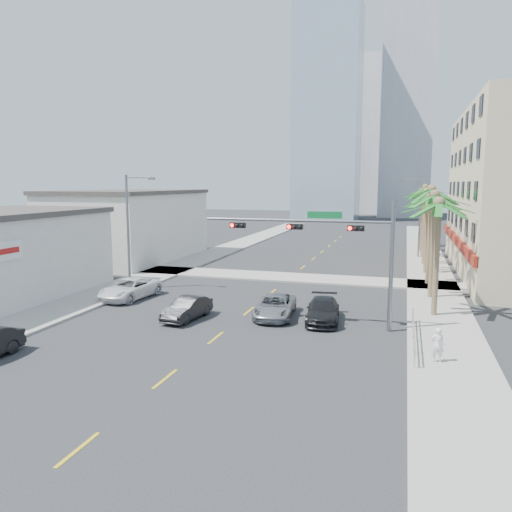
{
  "coord_description": "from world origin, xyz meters",
  "views": [
    {
      "loc": [
        9.63,
        -20.49,
        8.36
      ],
      "look_at": [
        0.11,
        11.3,
        3.5
      ],
      "focal_mm": 35.0,
      "sensor_mm": 36.0,
      "label": 1
    }
  ],
  "objects": [
    {
      "name": "ground",
      "position": [
        0.0,
        0.0,
        0.0
      ],
      "size": [
        260.0,
        260.0,
        0.0
      ],
      "primitive_type": "plane",
      "color": "#262628",
      "rests_on": "ground"
    },
    {
      "name": "sidewalk_right",
      "position": [
        12.0,
        20.0,
        0.07
      ],
      "size": [
        4.0,
        120.0,
        0.15
      ],
      "primitive_type": "cube",
      "color": "gray",
      "rests_on": "ground"
    },
    {
      "name": "sidewalk_left",
      "position": [
        -12.0,
        20.0,
        0.07
      ],
      "size": [
        4.0,
        120.0,
        0.15
      ],
      "primitive_type": "cube",
      "color": "gray",
      "rests_on": "ground"
    },
    {
      "name": "sidewalk_cross",
      "position": [
        0.0,
        22.0,
        0.07
      ],
      "size": [
        80.0,
        4.0,
        0.15
      ],
      "primitive_type": "cube",
      "color": "gray",
      "rests_on": "ground"
    },
    {
      "name": "building_left_far",
      "position": [
        -19.5,
        28.0,
        3.6
      ],
      "size": [
        11.0,
        18.0,
        7.2
      ],
      "primitive_type": "cube",
      "color": "beige",
      "rests_on": "ground"
    },
    {
      "name": "tower_far_left",
      "position": [
        -8.0,
        95.0,
        24.0
      ],
      "size": [
        14.0,
        14.0,
        48.0
      ],
      "primitive_type": "cube",
      "color": "#99B2C6",
      "rests_on": "ground"
    },
    {
      "name": "tower_far_right",
      "position": [
        9.0,
        110.0,
        30.0
      ],
      "size": [
        12.0,
        12.0,
        60.0
      ],
      "primitive_type": "cube",
      "color": "#ADADB2",
      "rests_on": "ground"
    },
    {
      "name": "tower_far_center",
      "position": [
        -3.0,
        125.0,
        21.0
      ],
      "size": [
        16.0,
        16.0,
        42.0
      ],
      "primitive_type": "cube",
      "color": "#ADADB2",
      "rests_on": "ground"
    },
    {
      "name": "traffic_signal_mast",
      "position": [
        5.78,
        7.95,
        5.06
      ],
      "size": [
        11.12,
        0.54,
        7.2
      ],
      "color": "slate",
      "rests_on": "ground"
    },
    {
      "name": "palm_tree_0",
      "position": [
        11.6,
        12.0,
        7.08
      ],
      "size": [
        4.8,
        4.8,
        7.8
      ],
      "color": "brown",
      "rests_on": "ground"
    },
    {
      "name": "palm_tree_1",
      "position": [
        11.6,
        17.2,
        7.43
      ],
      "size": [
        4.8,
        4.8,
        8.16
      ],
      "color": "brown",
      "rests_on": "ground"
    },
    {
      "name": "palm_tree_2",
      "position": [
        11.6,
        22.4,
        7.78
      ],
      "size": [
        4.8,
        4.8,
        8.52
      ],
      "color": "brown",
      "rests_on": "ground"
    },
    {
      "name": "palm_tree_3",
      "position": [
        11.6,
        27.6,
        7.08
      ],
      "size": [
        4.8,
        4.8,
        7.8
      ],
      "color": "brown",
      "rests_on": "ground"
    },
    {
      "name": "palm_tree_4",
      "position": [
        11.6,
        32.8,
        7.43
      ],
      "size": [
        4.8,
        4.8,
        8.16
      ],
      "color": "brown",
      "rests_on": "ground"
    },
    {
      "name": "palm_tree_5",
      "position": [
        11.6,
        38.0,
        7.78
      ],
      "size": [
        4.8,
        4.8,
        8.52
      ],
      "color": "brown",
      "rests_on": "ground"
    },
    {
      "name": "palm_tree_6",
      "position": [
        11.6,
        43.2,
        7.08
      ],
      "size": [
        4.8,
        4.8,
        7.8
      ],
      "color": "brown",
      "rests_on": "ground"
    },
    {
      "name": "palm_tree_7",
      "position": [
        11.6,
        48.4,
        7.43
      ],
      "size": [
        4.8,
        4.8,
        8.16
      ],
      "color": "brown",
      "rests_on": "ground"
    },
    {
      "name": "streetlight_left",
      "position": [
        -11.0,
        14.0,
        5.06
      ],
      "size": [
        2.55,
        0.25,
        9.0
      ],
      "color": "slate",
      "rests_on": "ground"
    },
    {
      "name": "streetlight_right",
      "position": [
        11.0,
        38.0,
        5.06
      ],
      "size": [
        2.55,
        0.25,
        9.0
      ],
      "color": "slate",
      "rests_on": "ground"
    },
    {
      "name": "guardrail",
      "position": [
        10.3,
        6.0,
        0.67
      ],
      "size": [
        0.08,
        8.08,
        1.0
      ],
      "color": "silver",
      "rests_on": "ground"
    },
    {
      "name": "car_parked_far",
      "position": [
        -9.4,
        10.97,
        0.74
      ],
      "size": [
        3.03,
        5.56,
        1.48
      ],
      "primitive_type": "imported",
      "rotation": [
        0.0,
        0.0,
        -0.11
      ],
      "color": "white",
      "rests_on": "ground"
    },
    {
      "name": "car_lane_left",
      "position": [
        -3.07,
        7.05,
        0.68
      ],
      "size": [
        1.92,
        4.27,
        1.36
      ],
      "primitive_type": "imported",
      "rotation": [
        0.0,
        0.0,
        -0.12
      ],
      "color": "black",
      "rests_on": "ground"
    },
    {
      "name": "car_lane_center",
      "position": [
        2.0,
        9.13,
        0.69
      ],
      "size": [
        2.82,
        5.2,
        1.38
      ],
      "primitive_type": "imported",
      "rotation": [
        0.0,
        0.0,
        0.11
      ],
      "color": "#A6A6AB",
      "rests_on": "ground"
    },
    {
      "name": "car_lane_right",
      "position": [
        5.06,
        8.94,
        0.7
      ],
      "size": [
        2.49,
        4.99,
        1.39
      ],
      "primitive_type": "imported",
      "rotation": [
        0.0,
        0.0,
        0.12
      ],
      "color": "black",
      "rests_on": "ground"
    },
    {
      "name": "pedestrian",
      "position": [
        11.3,
        3.19,
        0.96
      ],
      "size": [
        0.65,
        0.48,
        1.62
      ],
      "primitive_type": "imported",
      "rotation": [
        0.0,
        0.0,
        3.3
      ],
      "color": "white",
      "rests_on": "sidewalk_right"
    }
  ]
}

